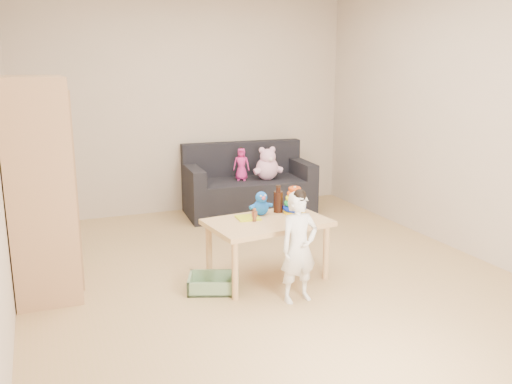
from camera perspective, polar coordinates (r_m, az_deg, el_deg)
name	(u,v)px	position (r m, az deg, el deg)	size (l,w,h in m)	color
room	(262,123)	(4.54, 0.61, 7.27)	(4.50, 4.50, 4.50)	tan
wardrobe	(40,186)	(4.58, -21.77, 0.60)	(0.47, 0.94, 1.69)	tan
sofa	(249,196)	(6.58, -0.74, -0.45)	(1.51, 0.75, 0.42)	black
play_table	(267,250)	(4.58, 1.21, -6.09)	(0.98, 0.62, 0.51)	tan
storage_bin	(214,283)	(4.43, -4.47, -9.53)	(0.40, 0.30, 0.12)	gray
toddler	(299,249)	(4.12, 4.53, -6.00)	(0.31, 0.21, 0.83)	white
pink_bear	(267,166)	(6.49, 1.18, 2.77)	(0.29, 0.25, 0.33)	#FFBBE2
doll	(241,165)	(6.44, -1.55, 2.90)	(0.19, 0.13, 0.38)	#E42A8B
ring_stacker	(295,203)	(4.70, 4.08, -1.11)	(0.21, 0.21, 0.24)	yellow
brown_bottle	(278,201)	(4.72, 2.36, -0.93)	(0.08, 0.08, 0.24)	black
blue_plush	(261,203)	(4.63, 0.52, -1.15)	(0.17, 0.14, 0.21)	blue
wooden_figure	(254,215)	(4.44, -0.16, -2.40)	(0.05, 0.04, 0.12)	brown
yellow_book	(248,218)	(4.55, -0.86, -2.73)	(0.18, 0.18, 0.01)	#C6D316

